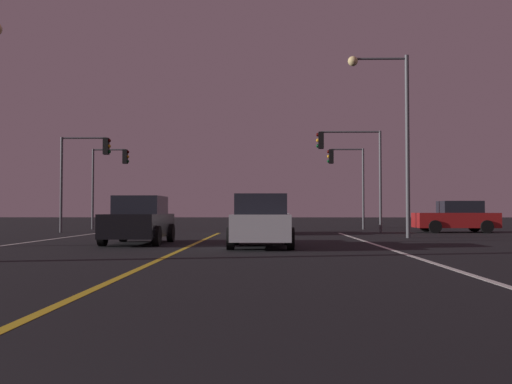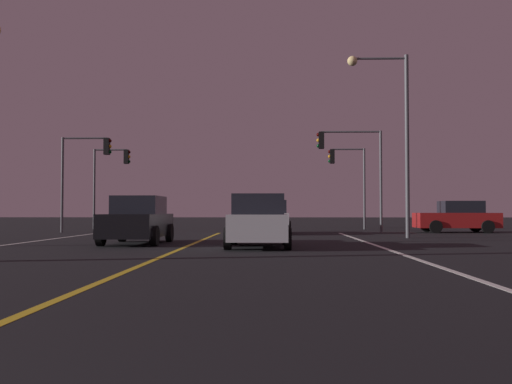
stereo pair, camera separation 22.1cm
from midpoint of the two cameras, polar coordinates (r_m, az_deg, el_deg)
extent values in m
cube|color=silver|center=(12.91, 17.55, -7.01)|extent=(0.16, 35.06, 0.01)
cube|color=gold|center=(12.70, -11.23, -7.15)|extent=(0.16, 35.06, 0.01)
cylinder|color=black|center=(31.30, 17.33, -3.33)|extent=(0.68, 0.22, 0.68)
cylinder|color=black|center=(33.03, 16.47, -3.26)|extent=(0.68, 0.22, 0.68)
cylinder|color=black|center=(32.15, 21.97, -3.24)|extent=(0.68, 0.22, 0.68)
cylinder|color=black|center=(33.84, 20.89, -3.18)|extent=(0.68, 0.22, 0.68)
cube|color=maroon|center=(32.54, 19.17, -2.69)|extent=(4.30, 1.80, 0.80)
cube|color=black|center=(32.62, 19.58, -1.42)|extent=(2.10, 1.60, 0.64)
cube|color=red|center=(32.69, 23.00, -2.47)|extent=(0.08, 0.24, 0.16)
cube|color=red|center=(33.81, 22.25, -2.45)|extent=(0.08, 0.24, 0.16)
cylinder|color=black|center=(19.10, -10.26, -4.37)|extent=(0.22, 0.68, 0.68)
cylinder|color=black|center=(19.54, -15.46, -4.27)|extent=(0.22, 0.68, 0.68)
cylinder|color=black|center=(21.75, -8.84, -4.07)|extent=(0.22, 0.68, 0.68)
cylinder|color=black|center=(22.13, -13.44, -4.00)|extent=(0.22, 0.68, 0.68)
cube|color=black|center=(20.60, -11.96, -3.28)|extent=(1.80, 4.30, 0.80)
cube|color=black|center=(20.84, -11.79, -1.29)|extent=(1.60, 2.10, 0.64)
cube|color=red|center=(22.53, -9.25, -2.92)|extent=(0.24, 0.08, 0.16)
cube|color=red|center=(22.78, -12.22, -2.89)|extent=(0.24, 0.08, 0.16)
cylinder|color=black|center=(30.39, -0.49, -3.46)|extent=(0.22, 0.68, 0.68)
cylinder|color=black|center=(30.39, 2.91, -3.46)|extent=(0.22, 0.68, 0.68)
cylinder|color=black|center=(27.69, -0.66, -3.62)|extent=(0.22, 0.68, 0.68)
cylinder|color=black|center=(27.69, 3.07, -3.62)|extent=(0.22, 0.68, 0.68)
cube|color=silver|center=(29.02, 1.21, -2.91)|extent=(1.80, 4.30, 0.80)
cube|color=black|center=(28.76, 1.20, -1.48)|extent=(1.60, 2.10, 0.64)
cube|color=red|center=(26.92, -0.08, -2.77)|extent=(0.24, 0.08, 0.16)
cube|color=red|center=(26.92, 2.48, -2.77)|extent=(0.24, 0.08, 0.16)
cylinder|color=black|center=(19.81, -2.36, -4.31)|extent=(0.22, 0.68, 0.68)
cylinder|color=black|center=(19.77, 2.87, -4.31)|extent=(0.22, 0.68, 0.68)
cylinder|color=black|center=(17.12, -2.93, -4.69)|extent=(0.22, 0.68, 0.68)
cylinder|color=black|center=(17.08, 3.12, -4.69)|extent=(0.22, 0.68, 0.68)
cube|color=#B7BABF|center=(18.41, 0.18, -3.49)|extent=(1.80, 4.30, 0.80)
cube|color=black|center=(18.15, 0.16, -1.24)|extent=(1.60, 2.10, 0.64)
cube|color=red|center=(16.33, -2.07, -3.35)|extent=(0.24, 0.08, 0.16)
cube|color=red|center=(16.31, 2.15, -3.35)|extent=(0.24, 0.08, 0.16)
cylinder|color=#4C4C51|center=(30.97, 12.17, 1.02)|extent=(0.14, 0.14, 5.45)
cylinder|color=#4C4C51|center=(30.96, 9.25, 5.97)|extent=(3.16, 0.10, 0.10)
cube|color=black|center=(30.73, 6.33, 5.17)|extent=(0.28, 0.36, 0.90)
sphere|color=#3A0605|center=(30.75, 6.03, 5.73)|extent=(0.20, 0.20, 0.20)
sphere|color=orange|center=(30.71, 6.03, 5.18)|extent=(0.20, 0.20, 0.20)
sphere|color=#063816|center=(30.68, 6.03, 4.62)|extent=(0.20, 0.20, 0.20)
cylinder|color=#4C4C51|center=(32.44, -19.13, 0.70)|extent=(0.14, 0.14, 5.16)
cylinder|color=#4C4C51|center=(32.25, -17.06, 5.20)|extent=(2.42, 0.10, 0.10)
cube|color=black|center=(31.84, -15.00, 4.46)|extent=(0.28, 0.36, 0.90)
sphere|color=#3A0605|center=(31.83, -14.71, 5.00)|extent=(0.20, 0.20, 0.20)
sphere|color=orange|center=(31.80, -14.72, 4.46)|extent=(0.20, 0.20, 0.20)
sphere|color=#063816|center=(31.77, -14.72, 3.93)|extent=(0.20, 0.20, 0.20)
cylinder|color=#4C4C51|center=(36.38, 10.54, 0.31)|extent=(0.14, 0.14, 5.11)
cylinder|color=#4C4C51|center=(36.41, 8.95, 4.25)|extent=(2.01, 0.10, 0.10)
cube|color=black|center=(36.24, 7.37, 3.56)|extent=(0.28, 0.36, 0.90)
sphere|color=#3A0605|center=(36.26, 7.12, 4.03)|extent=(0.20, 0.20, 0.20)
sphere|color=orange|center=(36.23, 7.12, 3.56)|extent=(0.20, 0.20, 0.20)
sphere|color=#063816|center=(36.20, 7.12, 3.08)|extent=(0.20, 0.20, 0.20)
cylinder|color=#4C4C51|center=(37.64, -16.21, 0.29)|extent=(0.14, 0.14, 5.12)
cylinder|color=#4C4C51|center=(37.52, -14.67, 4.13)|extent=(2.06, 0.10, 0.10)
cube|color=black|center=(37.21, -13.15, 3.47)|extent=(0.28, 0.36, 0.90)
sphere|color=#3A0605|center=(37.20, -12.91, 3.93)|extent=(0.20, 0.20, 0.20)
sphere|color=orange|center=(37.17, -12.92, 3.47)|extent=(0.20, 0.20, 0.20)
sphere|color=#063816|center=(37.14, -12.92, 3.01)|extent=(0.20, 0.20, 0.20)
cylinder|color=#4C4C51|center=(25.48, 14.71, 4.48)|extent=(0.18, 0.18, 7.95)
cylinder|color=#4C4C51|center=(25.94, 12.06, 12.94)|extent=(2.34, 0.10, 0.10)
sphere|color=#F9D88C|center=(25.73, 9.44, 12.82)|extent=(0.44, 0.44, 0.44)
camera|label=1|loc=(0.11, -88.72, -0.04)|focal=39.87mm
camera|label=2|loc=(0.11, 91.28, 0.04)|focal=39.87mm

